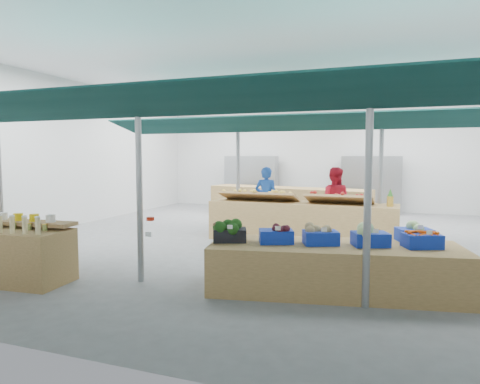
{
  "coord_description": "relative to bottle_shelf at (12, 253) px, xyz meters",
  "views": [
    {
      "loc": [
        2.85,
        -9.82,
        2.02
      ],
      "look_at": [
        -0.17,
        -1.6,
        1.29
      ],
      "focal_mm": 32.0,
      "sensor_mm": 36.0,
      "label": 1
    }
  ],
  "objects": [
    {
      "name": "apple_heap_yellow",
      "position": [
        2.68,
        4.7,
        0.64
      ],
      "size": [
        1.92,
        0.75,
        0.27
      ],
      "rotation": [
        0.0,
        0.0,
        -0.02
      ],
      "color": "#997247",
      "rests_on": "fruit_counter"
    },
    {
      "name": "fruit_counter",
      "position": [
        3.71,
        4.79,
        0.01
      ],
      "size": [
        4.37,
        1.09,
        0.93
      ],
      "primitive_type": "cube",
      "rotation": [
        0.0,
        0.0,
        -0.01
      ],
      "color": "olive",
      "rests_on": "floor"
    },
    {
      "name": "crate_stack",
      "position": [
        5.96,
        1.99,
        -0.18
      ],
      "size": [
        0.52,
        0.41,
        0.56
      ],
      "primitive_type": "cube",
      "rotation": [
        0.0,
        0.0,
        0.18
      ],
      "color": "#0F2CAC",
      "rests_on": "floor"
    },
    {
      "name": "pole_ribbon",
      "position": [
        2.41,
        0.28,
        0.62
      ],
      "size": [
        0.12,
        0.12,
        0.28
      ],
      "color": "red",
      "rests_on": "pole_grid"
    },
    {
      "name": "bottle_shelf",
      "position": [
        0.0,
        0.0,
        0.0
      ],
      "size": [
        1.98,
        1.28,
        1.13
      ],
      "rotation": [
        0.0,
        0.0,
        0.08
      ],
      "color": "olive",
      "rests_on": "floor"
    },
    {
      "name": "crate_extra",
      "position": [
        6.08,
        1.91,
        0.4
      ],
      "size": [
        0.59,
        0.5,
        0.32
      ],
      "rotation": [
        0.0,
        0.0,
        0.35
      ],
      "color": "#0F2CAC",
      "rests_on": "veg_counter"
    },
    {
      "name": "crate_beets",
      "position": [
        4.12,
        1.06,
        0.39
      ],
      "size": [
        0.59,
        0.51,
        0.29
      ],
      "rotation": [
        0.0,
        0.0,
        0.38
      ],
      "color": "#0F2CAC",
      "rests_on": "veg_counter"
    },
    {
      "name": "veg_counter",
      "position": [
        4.97,
        1.23,
        -0.1
      ],
      "size": [
        3.83,
        1.89,
        0.71
      ],
      "primitive_type": "cube",
      "rotation": [
        0.0,
        0.0,
        0.19
      ],
      "color": "olive",
      "rests_on": "floor"
    },
    {
      "name": "sparrow",
      "position": [
        3.28,
        0.78,
        0.5
      ],
      "size": [
        0.12,
        0.09,
        0.11
      ],
      "rotation": [
        0.0,
        0.0,
        0.38
      ],
      "color": "brown",
      "rests_on": "crate_broccoli"
    },
    {
      "name": "back_shelving_right",
      "position": [
        4.96,
        10.7,
        0.54
      ],
      "size": [
        2.0,
        0.5,
        2.0
      ],
      "primitive_type": "cube",
      "color": "#B23F33",
      "rests_on": "floor"
    },
    {
      "name": "back_shelving_left",
      "position": [
        0.46,
        10.7,
        0.54
      ],
      "size": [
        2.0,
        0.5,
        2.0
      ],
      "primitive_type": "cube",
      "color": "#B23F33",
      "rests_on": "floor"
    },
    {
      "name": "crate_broccoli",
      "position": [
        3.42,
        0.93,
        0.41
      ],
      "size": [
        0.59,
        0.51,
        0.35
      ],
      "rotation": [
        0.0,
        0.0,
        0.38
      ],
      "color": "black",
      "rests_on": "veg_counter"
    },
    {
      "name": "crate_carrots",
      "position": [
        6.17,
        1.46,
        0.36
      ],
      "size": [
        0.59,
        0.51,
        0.29
      ],
      "rotation": [
        0.0,
        0.0,
        0.38
      ],
      "color": "#0F2CAC",
      "rests_on": "veg_counter"
    },
    {
      "name": "vendor_right",
      "position": [
        4.31,
        5.89,
        0.41
      ],
      "size": [
        0.85,
        0.67,
        1.74
      ],
      "primitive_type": "imported",
      "rotation": [
        0.0,
        0.0,
        3.13
      ],
      "color": "red",
      "rests_on": "floor"
    },
    {
      "name": "crate_celeriac",
      "position": [
        4.77,
        1.19,
        0.4
      ],
      "size": [
        0.59,
        0.51,
        0.31
      ],
      "rotation": [
        0.0,
        0.0,
        0.38
      ],
      "color": "#0F2CAC",
      "rests_on": "veg_counter"
    },
    {
      "name": "floor",
      "position": [
        2.96,
        4.7,
        -0.46
      ],
      "size": [
        13.0,
        13.0,
        0.0
      ],
      "primitive_type": "plane",
      "color": "slate",
      "rests_on": "ground"
    },
    {
      "name": "pole_grid",
      "position": [
        3.71,
        2.95,
        1.35
      ],
      "size": [
        10.0,
        4.6,
        3.0
      ],
      "color": "gray",
      "rests_on": "floor"
    },
    {
      "name": "far_counter",
      "position": [
        2.41,
        8.73,
        0.03
      ],
      "size": [
        5.56,
        2.05,
        0.98
      ],
      "primitive_type": "cube",
      "rotation": [
        0.0,
        0.0,
        -0.18
      ],
      "color": "olive",
      "rests_on": "floor"
    },
    {
      "name": "vendor_left",
      "position": [
        2.51,
        5.89,
        0.41
      ],
      "size": [
        0.64,
        0.42,
        1.74
      ],
      "primitive_type": "imported",
      "rotation": [
        0.0,
        0.0,
        3.13
      ],
      "color": "#18429C",
      "rests_on": "floor"
    },
    {
      "name": "awnings",
      "position": [
        3.71,
        2.95,
        2.32
      ],
      "size": [
        9.5,
        7.08,
        0.3
      ],
      "color": "#0A2B2A",
      "rests_on": "pole_grid"
    },
    {
      "name": "pineapple",
      "position": [
        5.68,
        4.66,
        0.65
      ],
      "size": [
        0.14,
        0.14,
        0.39
      ],
      "rotation": [
        0.0,
        0.0,
        -0.02
      ],
      "color": "#8C6019",
      "rests_on": "fruit_counter"
    },
    {
      "name": "crate_cabbage",
      "position": [
        5.47,
        1.32,
        0.41
      ],
      "size": [
        0.59,
        0.51,
        0.35
      ],
      "rotation": [
        0.0,
        0.0,
        0.38
      ],
      "color": "#0F2CAC",
      "rests_on": "veg_counter"
    },
    {
      "name": "hall",
      "position": [
        2.96,
        6.14,
        2.18
      ],
      "size": [
        13.0,
        13.0,
        13.0
      ],
      "color": "silver",
      "rests_on": "ground"
    },
    {
      "name": "apple_heap_red",
      "position": [
        4.6,
        4.68,
        0.64
      ],
      "size": [
        1.52,
        0.74,
        0.27
      ],
      "rotation": [
        0.0,
        0.0,
        -0.02
      ],
      "color": "#997247",
      "rests_on": "fruit_counter"
    }
  ]
}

